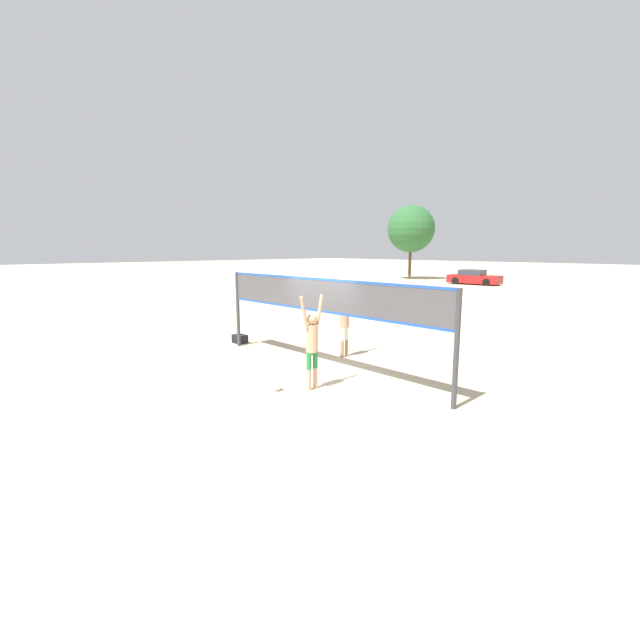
# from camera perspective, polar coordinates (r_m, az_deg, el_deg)

# --- Properties ---
(ground_plane) EXTENTS (200.00, 200.00, 0.00)m
(ground_plane) POSITION_cam_1_polar(r_m,az_deg,el_deg) (11.68, 0.00, -6.61)
(ground_plane) COLOR #C6B28C
(volleyball_net) EXTENTS (8.06, 0.11, 2.48)m
(volleyball_net) POSITION_cam_1_polar(r_m,az_deg,el_deg) (11.32, 0.00, 2.26)
(volleyball_net) COLOR #38383D
(volleyball_net) RESTS_ON ground_plane
(player_spiker) EXTENTS (0.28, 0.71, 2.20)m
(player_spiker) POSITION_cam_1_polar(r_m,az_deg,el_deg) (9.81, -1.07, -2.72)
(player_spiker) COLOR tan
(player_spiker) RESTS_ON ground_plane
(player_blocker) EXTENTS (0.28, 0.72, 2.26)m
(player_blocker) POSITION_cam_1_polar(r_m,az_deg,el_deg) (12.81, 3.30, 0.30)
(player_blocker) COLOR tan
(player_blocker) RESTS_ON ground_plane
(volleyball) EXTENTS (0.22, 0.22, 0.22)m
(volleyball) POSITION_cam_1_polar(r_m,az_deg,el_deg) (10.02, -5.80, -8.75)
(volleyball) COLOR white
(volleyball) RESTS_ON ground_plane
(gear_bag) EXTENTS (0.51, 0.36, 0.29)m
(gear_bag) POSITION_cam_1_polar(r_m,az_deg,el_deg) (15.11, -10.63, -2.50)
(gear_bag) COLOR black
(gear_bag) RESTS_ON ground_plane
(parked_car_near) EXTENTS (4.76, 2.25, 1.35)m
(parked_car_near) POSITION_cam_1_polar(r_m,az_deg,el_deg) (41.96, 19.83, 5.32)
(parked_car_near) COLOR maroon
(parked_car_near) RESTS_ON ground_plane
(tree_left_cluster) EXTENTS (5.00, 5.00, 7.86)m
(tree_left_cluster) POSITION_cam_1_polar(r_m,az_deg,el_deg) (47.63, 12.04, 11.80)
(tree_left_cluster) COLOR #4C3823
(tree_left_cluster) RESTS_ON ground_plane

